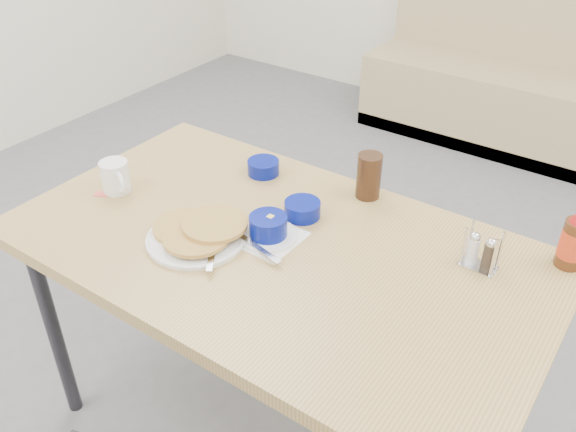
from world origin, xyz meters
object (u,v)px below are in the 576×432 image
Objects in this scene: grits_setting at (268,229)px; amber_tumbler at (369,176)px; booth_bench at (533,88)px; coffee_mug at (116,177)px; pancake_plate at (198,234)px; dining_table at (276,262)px; syrup_bottle at (574,241)px; condiment_caddy at (480,254)px; creamer_bowl at (263,167)px; butter_bowl at (302,209)px.

amber_tumbler is (0.11, 0.33, 0.04)m from grits_setting.
coffee_mug is (-0.53, -2.59, 0.46)m from booth_bench.
coffee_mug is (-0.36, 0.05, 0.03)m from pancake_plate.
syrup_bottle is (0.64, 0.34, 0.14)m from dining_table.
booth_bench is 2.25m from amber_tumbler.
coffee_mug is at bearing -173.94° from dining_table.
booth_bench is 11.16× the size of syrup_bottle.
creamer_bowl is at bearing 177.66° from condiment_caddy.
pancake_plate is 2.42× the size of condiment_caddy.
dining_table is 8.23× the size of syrup_bottle.
creamer_bowl is 0.97× the size of butter_bowl.
butter_bowl is at bearing -90.33° from booth_bench.
booth_bench is at bearing 78.40° from coffee_mug.
condiment_caddy is at bearing 24.09° from dining_table.
booth_bench reaches higher than dining_table.
grits_setting reaches higher than creamer_bowl.
pancake_plate is at bearing -120.10° from amber_tumbler.
condiment_caddy is (0.46, 0.21, 0.10)m from dining_table.
dining_table is at bearing -84.52° from butter_bowl.
creamer_bowl is at bearing 48.73° from coffee_mug.
amber_tumbler is at bearing 64.01° from butter_bowl.
booth_bench is at bearing 90.00° from dining_table.
butter_bowl is (0.23, -0.13, 0.00)m from creamer_bowl.
butter_bowl is at bearing 95.48° from dining_table.
booth_bench is at bearing 89.35° from grits_setting.
butter_bowl reaches higher than dining_table.
amber_tumbler is (0.08, -2.19, 0.48)m from booth_bench.
amber_tumbler reaches higher than coffee_mug.
butter_bowl is (-0.01, 0.14, 0.08)m from dining_table.
creamer_bowl is 0.57× the size of syrup_bottle.
booth_bench is 14.32× the size of amber_tumbler.
grits_setting is 1.80× the size of butter_bowl.
pancake_plate is at bearing -93.80° from booth_bench.
grits_setting is at bearing -50.94° from creamer_bowl.
condiment_caddy reaches higher than creamer_bowl.
butter_bowl is (0.52, 0.20, -0.03)m from coffee_mug.
coffee_mug is at bearing -161.31° from syrup_bottle.
pancake_plate is 2.26× the size of coffee_mug.
creamer_bowl is 0.89m from syrup_bottle.
creamer_bowl is 0.26m from butter_bowl.
creamer_bowl is at bearing 100.36° from pancake_plate.
condiment_caddy is (0.49, 0.20, 0.01)m from grits_setting.
grits_setting is at bearing 36.77° from pancake_plate.
booth_bench reaches higher than grits_setting.
condiment_caddy is at bearing -78.74° from booth_bench.
booth_bench is 2.56m from dining_table.
pancake_plate reaches higher than butter_bowl.
butter_bowl is 0.59× the size of syrup_bottle.
booth_bench is 2.43m from butter_bowl.
dining_table is at bearing -103.49° from amber_tumbler.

